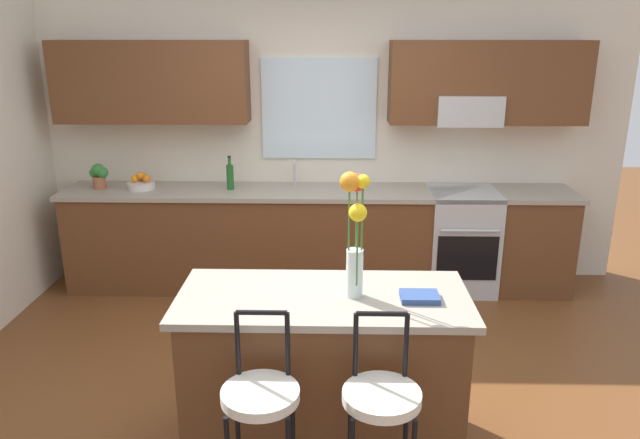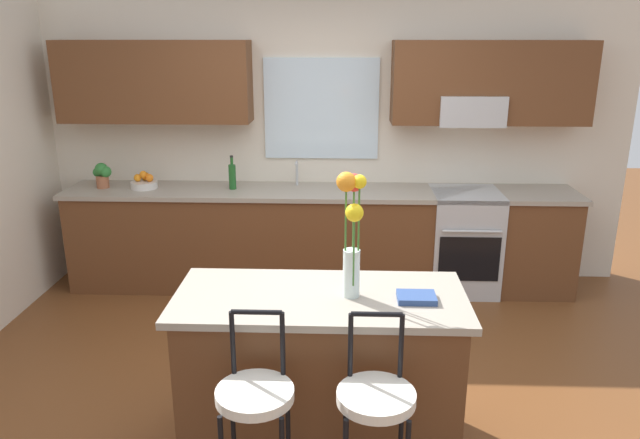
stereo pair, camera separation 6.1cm
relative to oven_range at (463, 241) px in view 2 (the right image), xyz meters
The scene contains 13 objects.
ground_plane 2.17m from the oven_range, 127.69° to the right, with size 14.00×14.00×0.00m, color brown.
back_wall_assembly 1.67m from the oven_range, 166.25° to the left, with size 5.60×0.50×2.70m.
counter_run 1.30m from the oven_range, behind, with size 4.56×0.64×0.92m.
sink_faucet 1.64m from the oven_range, behind, with size 0.02×0.13×0.23m.
oven_range is the anchor object (origin of this frame).
kitchen_island 2.53m from the oven_range, 118.51° to the right, with size 1.56×0.71×0.92m.
bar_stool_near 3.16m from the oven_range, 117.99° to the right, with size 0.36×0.36×1.04m.
bar_stool_middle 2.95m from the oven_range, 108.49° to the right, with size 0.36×0.36×1.04m.
flower_vase 2.61m from the oven_range, 115.11° to the right, with size 0.15×0.18×0.68m.
cookbook 2.42m from the oven_range, 107.22° to the right, with size 0.20×0.15×0.03m, color navy.
fruit_bowl_oranges 2.93m from the oven_range, behind, with size 0.24×0.24×0.16m.
bottle_olive_oil 2.16m from the oven_range, behind, with size 0.06×0.06×0.30m.
potted_plant_small 3.31m from the oven_range, behind, with size 0.17×0.12×0.23m.
Camera 2 is at (0.20, -3.46, 2.25)m, focal length 33.53 mm.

